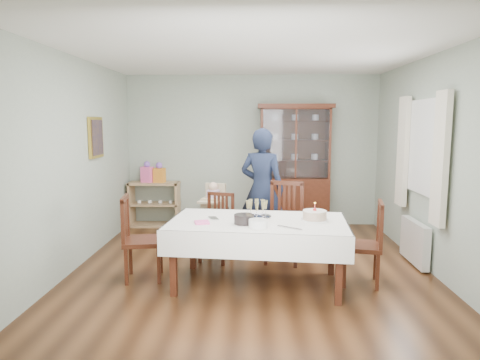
{
  "coord_description": "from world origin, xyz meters",
  "views": [
    {
      "loc": [
        0.02,
        -5.24,
        1.87
      ],
      "look_at": [
        -0.15,
        0.2,
        1.13
      ],
      "focal_mm": 32.0,
      "sensor_mm": 36.0,
      "label": 1
    }
  ],
  "objects_px": {
    "birthday_cake": "(315,216)",
    "woman": "(262,190)",
    "high_chair": "(213,220)",
    "champagne_tray": "(257,212)",
    "dining_table": "(258,252)",
    "chair_far_left": "(217,241)",
    "sideboard": "(155,204)",
    "chair_end_right": "(362,259)",
    "gift_bag_orange": "(159,173)",
    "chair_end_left": "(142,255)",
    "gift_bag_pink": "(147,173)",
    "china_cabinet": "(294,165)",
    "chair_far_right": "(284,238)"
  },
  "relations": [
    {
      "from": "birthday_cake",
      "to": "woman",
      "type": "bearing_deg",
      "value": 112.25
    },
    {
      "from": "high_chair",
      "to": "champagne_tray",
      "type": "xyz_separation_m",
      "value": [
        0.64,
        -1.46,
        0.45
      ]
    },
    {
      "from": "dining_table",
      "to": "chair_far_left",
      "type": "distance_m",
      "value": 1.04
    },
    {
      "from": "sideboard",
      "to": "chair_end_right",
      "type": "height_order",
      "value": "chair_end_right"
    },
    {
      "from": "gift_bag_orange",
      "to": "chair_far_left",
      "type": "bearing_deg",
      "value": -57.96
    },
    {
      "from": "woman",
      "to": "gift_bag_orange",
      "type": "height_order",
      "value": "woman"
    },
    {
      "from": "chair_end_left",
      "to": "birthday_cake",
      "type": "xyz_separation_m",
      "value": [
        2.02,
        -0.14,
        0.52
      ]
    },
    {
      "from": "dining_table",
      "to": "gift_bag_pink",
      "type": "bearing_deg",
      "value": 125.23
    },
    {
      "from": "sideboard",
      "to": "chair_end_right",
      "type": "xyz_separation_m",
      "value": [
        3.04,
        -2.7,
        -0.11
      ]
    },
    {
      "from": "china_cabinet",
      "to": "gift_bag_orange",
      "type": "height_order",
      "value": "china_cabinet"
    },
    {
      "from": "chair_far_left",
      "to": "gift_bag_orange",
      "type": "relative_size",
      "value": 2.51
    },
    {
      "from": "china_cabinet",
      "to": "chair_far_right",
      "type": "bearing_deg",
      "value": -99.3
    },
    {
      "from": "chair_far_right",
      "to": "gift_bag_pink",
      "type": "xyz_separation_m",
      "value": [
        -2.3,
        1.9,
        0.65
      ]
    },
    {
      "from": "woman",
      "to": "gift_bag_orange",
      "type": "relative_size",
      "value": 4.97
    },
    {
      "from": "china_cabinet",
      "to": "gift_bag_pink",
      "type": "bearing_deg",
      "value": 179.97
    },
    {
      "from": "dining_table",
      "to": "chair_far_left",
      "type": "bearing_deg",
      "value": 122.25
    },
    {
      "from": "dining_table",
      "to": "champagne_tray",
      "type": "bearing_deg",
      "value": 95.43
    },
    {
      "from": "gift_bag_orange",
      "to": "chair_end_left",
      "type": "bearing_deg",
      "value": -82.36
    },
    {
      "from": "chair_far_left",
      "to": "chair_end_right",
      "type": "height_order",
      "value": "chair_end_right"
    },
    {
      "from": "high_chair",
      "to": "china_cabinet",
      "type": "bearing_deg",
      "value": 54.54
    },
    {
      "from": "chair_far_right",
      "to": "champagne_tray",
      "type": "height_order",
      "value": "chair_far_right"
    },
    {
      "from": "chair_far_right",
      "to": "chair_far_left",
      "type": "bearing_deg",
      "value": -166.78
    },
    {
      "from": "chair_end_right",
      "to": "chair_far_right",
      "type": "bearing_deg",
      "value": -120.87
    },
    {
      "from": "chair_end_left",
      "to": "champagne_tray",
      "type": "height_order",
      "value": "chair_end_left"
    },
    {
      "from": "chair_far_right",
      "to": "birthday_cake",
      "type": "xyz_separation_m",
      "value": [
        0.28,
        -0.84,
        0.5
      ]
    },
    {
      "from": "chair_end_right",
      "to": "champagne_tray",
      "type": "distance_m",
      "value": 1.34
    },
    {
      "from": "sideboard",
      "to": "gift_bag_pink",
      "type": "distance_m",
      "value": 0.58
    },
    {
      "from": "birthday_cake",
      "to": "china_cabinet",
      "type": "bearing_deg",
      "value": 89.38
    },
    {
      "from": "china_cabinet",
      "to": "chair_end_right",
      "type": "height_order",
      "value": "china_cabinet"
    },
    {
      "from": "chair_far_right",
      "to": "birthday_cake",
      "type": "height_order",
      "value": "chair_far_right"
    },
    {
      "from": "china_cabinet",
      "to": "chair_end_left",
      "type": "xyz_separation_m",
      "value": [
        -2.05,
        -2.61,
        -0.82
      ]
    },
    {
      "from": "birthday_cake",
      "to": "gift_bag_orange",
      "type": "relative_size",
      "value": 0.86
    },
    {
      "from": "dining_table",
      "to": "gift_bag_orange",
      "type": "distance_m",
      "value": 3.3
    },
    {
      "from": "dining_table",
      "to": "high_chair",
      "type": "distance_m",
      "value": 1.74
    },
    {
      "from": "china_cabinet",
      "to": "sideboard",
      "type": "distance_m",
      "value": 2.6
    },
    {
      "from": "chair_end_right",
      "to": "birthday_cake",
      "type": "distance_m",
      "value": 0.78
    },
    {
      "from": "champagne_tray",
      "to": "dining_table",
      "type": "bearing_deg",
      "value": -84.57
    },
    {
      "from": "sideboard",
      "to": "gift_bag_orange",
      "type": "bearing_deg",
      "value": -11.0
    },
    {
      "from": "chair_far_left",
      "to": "gift_bag_pink",
      "type": "bearing_deg",
      "value": 143.8
    },
    {
      "from": "gift_bag_orange",
      "to": "gift_bag_pink",
      "type": "bearing_deg",
      "value": -180.0
    },
    {
      "from": "dining_table",
      "to": "birthday_cake",
      "type": "relative_size",
      "value": 6.76
    },
    {
      "from": "dining_table",
      "to": "china_cabinet",
      "type": "height_order",
      "value": "china_cabinet"
    },
    {
      "from": "sideboard",
      "to": "china_cabinet",
      "type": "bearing_deg",
      "value": -0.49
    },
    {
      "from": "china_cabinet",
      "to": "chair_far_left",
      "type": "distance_m",
      "value": 2.4
    },
    {
      "from": "high_chair",
      "to": "gift_bag_pink",
      "type": "distance_m",
      "value": 1.82
    },
    {
      "from": "sideboard",
      "to": "birthday_cake",
      "type": "height_order",
      "value": "birthday_cake"
    },
    {
      "from": "birthday_cake",
      "to": "champagne_tray",
      "type": "bearing_deg",
      "value": 168.4
    },
    {
      "from": "high_chair",
      "to": "gift_bag_orange",
      "type": "distance_m",
      "value": 1.67
    },
    {
      "from": "chair_far_right",
      "to": "gift_bag_pink",
      "type": "distance_m",
      "value": 3.05
    },
    {
      "from": "dining_table",
      "to": "chair_end_left",
      "type": "bearing_deg",
      "value": 174.03
    }
  ]
}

